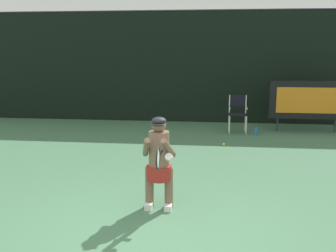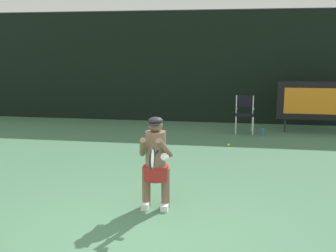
% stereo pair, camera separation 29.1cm
% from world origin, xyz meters
% --- Properties ---
extents(ground, '(18.00, 22.00, 0.03)m').
position_xyz_m(ground, '(0.00, -0.19, -0.01)').
color(ground, '#447151').
extents(backdrop_screen, '(18.00, 0.12, 3.66)m').
position_xyz_m(backdrop_screen, '(0.00, 8.50, 1.81)').
color(backdrop_screen, black).
rests_on(backdrop_screen, ground).
extents(scoreboard, '(2.20, 0.21, 1.50)m').
position_xyz_m(scoreboard, '(3.53, 7.21, 0.95)').
color(scoreboard, black).
rests_on(scoreboard, ground).
extents(umpire_chair, '(0.52, 0.44, 1.08)m').
position_xyz_m(umpire_chair, '(1.52, 6.96, 0.62)').
color(umpire_chair, white).
rests_on(umpire_chair, ground).
extents(water_bottle, '(0.07, 0.07, 0.27)m').
position_xyz_m(water_bottle, '(2.02, 6.59, 0.12)').
color(water_bottle, blue).
rests_on(water_bottle, ground).
extents(tennis_player, '(0.53, 0.60, 1.42)m').
position_xyz_m(tennis_player, '(0.01, 1.11, 0.76)').
color(tennis_player, white).
rests_on(tennis_player, ground).
extents(tennis_racket, '(0.03, 0.60, 0.31)m').
position_xyz_m(tennis_racket, '(0.09, 0.49, 0.97)').
color(tennis_racket, black).
extents(tennis_ball_loose, '(0.07, 0.07, 0.07)m').
position_xyz_m(tennis_ball_loose, '(1.09, 5.20, 0.03)').
color(tennis_ball_loose, '#CCDB3D').
rests_on(tennis_ball_loose, ground).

